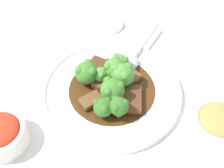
% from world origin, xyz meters
% --- Properties ---
extents(ground_plane, '(4.00, 4.00, 0.00)m').
position_xyz_m(ground_plane, '(0.00, 0.00, 0.00)').
color(ground_plane, white).
extents(main_plate, '(0.32, 0.32, 0.02)m').
position_xyz_m(main_plate, '(0.00, 0.00, 0.01)').
color(main_plate, white).
rests_on(main_plate, ground_plane).
extents(beef_strip_0, '(0.04, 0.07, 0.01)m').
position_xyz_m(beef_strip_0, '(0.04, -0.04, 0.03)').
color(beef_strip_0, '#56331E').
rests_on(beef_strip_0, main_plate).
extents(beef_strip_1, '(0.06, 0.05, 0.01)m').
position_xyz_m(beef_strip_1, '(-0.02, -0.00, 0.03)').
color(beef_strip_1, brown).
rests_on(beef_strip_1, main_plate).
extents(beef_strip_2, '(0.06, 0.07, 0.02)m').
position_xyz_m(beef_strip_2, '(-0.04, 0.06, 0.03)').
color(beef_strip_2, '#56331E').
rests_on(beef_strip_2, main_plate).
extents(beef_strip_3, '(0.06, 0.05, 0.01)m').
position_xyz_m(beef_strip_3, '(-0.05, -0.04, 0.02)').
color(beef_strip_3, brown).
rests_on(beef_strip_3, main_plate).
extents(beef_strip_4, '(0.06, 0.06, 0.01)m').
position_xyz_m(beef_strip_4, '(0.04, 0.04, 0.02)').
color(beef_strip_4, brown).
rests_on(beef_strip_4, main_plate).
extents(broccoli_floret_0, '(0.04, 0.04, 0.05)m').
position_xyz_m(broccoli_floret_0, '(0.01, -0.07, 0.05)').
color(broccoli_floret_0, '#7FA84C').
rests_on(broccoli_floret_0, main_plate).
extents(broccoli_floret_1, '(0.05, 0.05, 0.06)m').
position_xyz_m(broccoli_floret_1, '(0.02, 0.01, 0.06)').
color(broccoli_floret_1, '#8EB756').
rests_on(broccoli_floret_1, main_plate).
extents(broccoli_floret_2, '(0.05, 0.05, 0.06)m').
position_xyz_m(broccoli_floret_2, '(-0.06, 0.02, 0.05)').
color(broccoli_floret_2, '#8EB756').
rests_on(broccoli_floret_2, main_plate).
extents(broccoli_floret_3, '(0.05, 0.05, 0.06)m').
position_xyz_m(broccoli_floret_3, '(-0.00, -0.03, 0.06)').
color(broccoli_floret_3, '#8EB756').
rests_on(broccoli_floret_3, main_plate).
extents(broccoli_floret_4, '(0.03, 0.03, 0.04)m').
position_xyz_m(broccoli_floret_4, '(-0.03, 0.02, 0.05)').
color(broccoli_floret_4, '#7FA84C').
rests_on(broccoli_floret_4, main_plate).
extents(broccoli_floret_5, '(0.05, 0.05, 0.06)m').
position_xyz_m(broccoli_floret_5, '(0.01, 0.03, 0.05)').
color(broccoli_floret_5, '#8EB756').
rests_on(broccoli_floret_5, main_plate).
extents(broccoli_floret_6, '(0.04, 0.04, 0.05)m').
position_xyz_m(broccoli_floret_6, '(0.02, 0.05, 0.04)').
color(broccoli_floret_6, '#7FA84C').
rests_on(broccoli_floret_6, main_plate).
extents(broccoli_floret_7, '(0.04, 0.04, 0.04)m').
position_xyz_m(broccoli_floret_7, '(-0.02, -0.07, 0.04)').
color(broccoli_floret_7, '#8EB756').
rests_on(broccoli_floret_7, main_plate).
extents(serving_spoon, '(0.12, 0.19, 0.01)m').
position_xyz_m(serving_spoon, '(0.05, 0.08, 0.03)').
color(serving_spoon, '#B7B7BC').
rests_on(serving_spoon, main_plate).
extents(side_bowl_kimchi, '(0.10, 0.10, 0.06)m').
position_xyz_m(side_bowl_kimchi, '(-0.22, -0.12, 0.03)').
color(side_bowl_kimchi, white).
rests_on(side_bowl_kimchi, ground_plane).
extents(side_bowl_appetizer, '(0.11, 0.11, 0.05)m').
position_xyz_m(side_bowl_appetizer, '(0.22, -0.10, 0.02)').
color(side_bowl_appetizer, white).
rests_on(side_bowl_appetizer, ground_plane).
extents(sauce_dish, '(0.07, 0.07, 0.01)m').
position_xyz_m(sauce_dish, '(0.00, 0.24, 0.01)').
color(sauce_dish, white).
rests_on(sauce_dish, ground_plane).
extents(paper_napkin, '(0.10, 0.08, 0.01)m').
position_xyz_m(paper_napkin, '(-0.01, 0.22, 0.00)').
color(paper_napkin, silver).
rests_on(paper_napkin, ground_plane).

